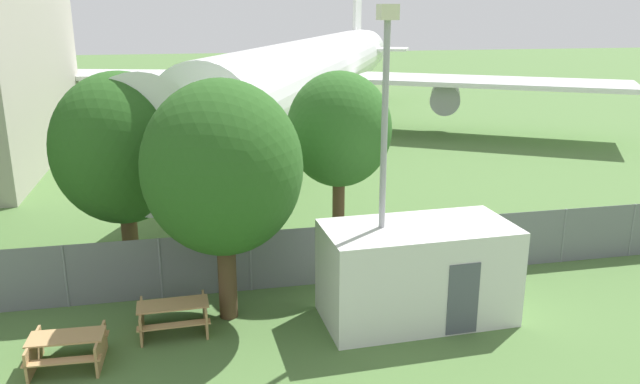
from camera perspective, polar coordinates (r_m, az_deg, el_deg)
perimeter_fence at (r=18.41m, az=-6.38°, el=-6.31°), size 56.07×0.07×1.82m
airplane at (r=41.39m, az=-0.27°, el=10.95°), size 38.20×46.26×12.71m
portable_cabin at (r=16.80m, az=8.86°, el=-7.25°), size 5.03×2.60×2.59m
picnic_bench_near_cabin at (r=15.93m, az=-22.11°, el=-13.00°), size 1.73×1.46×0.76m
picnic_bench_open_grass at (r=16.69m, az=-13.25°, el=-10.78°), size 1.83×1.45×0.76m
tree_near_hangar at (r=15.92m, az=-8.91°, el=2.13°), size 4.09×4.09×6.38m
tree_left_of_cabin at (r=19.64m, az=-17.64°, el=3.80°), size 4.17×4.17×6.28m
tree_far_right at (r=19.45m, az=1.76°, el=5.65°), size 3.27×3.27×6.20m
light_mast at (r=15.53m, az=5.88°, el=4.94°), size 0.44×0.44×8.09m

